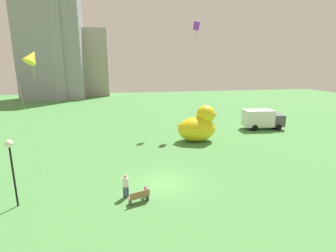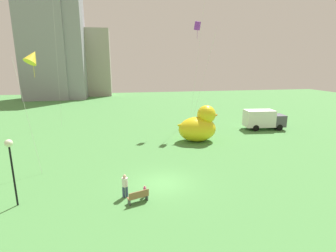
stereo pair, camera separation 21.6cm
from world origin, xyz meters
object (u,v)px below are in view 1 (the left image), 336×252
at_px(person_child, 146,191).
at_px(kite_yellow, 32,57).
at_px(giant_inflatable_duck, 198,126).
at_px(kite_purple, 197,27).
at_px(lamppost, 10,155).
at_px(box_truck, 262,119).
at_px(park_bench, 139,196).
at_px(person_adult, 126,185).

height_order(person_child, kite_yellow, kite_yellow).
bearing_deg(giant_inflatable_duck, person_child, -122.22).
bearing_deg(person_child, kite_purple, 63.61).
bearing_deg(person_child, kite_yellow, 139.74).
distance_m(lamppost, box_truck, 32.25).
distance_m(park_bench, box_truck, 26.33).
bearing_deg(kite_purple, person_adult, -119.93).
distance_m(lamppost, kite_purple, 28.03).
xyz_separation_m(box_truck, kite_purple, (-9.69, 2.30, 12.90)).
relative_size(park_bench, giant_inflatable_duck, 0.28).
distance_m(person_adult, lamppost, 7.70).
height_order(lamppost, kite_purple, kite_purple).
height_order(person_adult, kite_purple, kite_purple).
distance_m(person_adult, box_truck, 26.36).
relative_size(person_child, box_truck, 0.14).
relative_size(person_adult, kite_yellow, 0.16).
xyz_separation_m(park_bench, giant_inflatable_duck, (8.51, 13.42, 1.43)).
height_order(park_bench, box_truck, box_truck).
height_order(lamppost, kite_yellow, kite_yellow).
height_order(person_child, kite_purple, kite_purple).
xyz_separation_m(person_child, kite_yellow, (-8.56, 7.25, 9.44)).
distance_m(lamppost, kite_yellow, 9.24).
bearing_deg(lamppost, box_truck, 30.43).
relative_size(person_child, kite_yellow, 0.08).
relative_size(person_adult, lamppost, 0.37).
bearing_deg(kite_yellow, person_adult, -44.49).
bearing_deg(kite_purple, giant_inflatable_duck, -102.92).
xyz_separation_m(giant_inflatable_duck, box_truck, (11.15, 4.07, -0.46)).
bearing_deg(kite_purple, box_truck, -13.33).
distance_m(park_bench, kite_yellow, 14.75).
height_order(person_adult, lamppost, lamppost).
xyz_separation_m(person_adult, person_child, (1.39, -0.21, -0.48)).
bearing_deg(kite_purple, person_child, -116.39).
bearing_deg(box_truck, kite_purple, 166.67).
xyz_separation_m(lamppost, kite_yellow, (0.04, 6.80, 6.26)).
bearing_deg(box_truck, lamppost, -149.57).
height_order(person_adult, giant_inflatable_duck, giant_inflatable_duck).
bearing_deg(park_bench, box_truck, 41.66).
relative_size(person_adult, box_truck, 0.29).
xyz_separation_m(park_bench, kite_purple, (9.97, 19.78, 13.87)).
xyz_separation_m(giant_inflatable_duck, lamppost, (-16.59, -12.23, 1.75)).
relative_size(person_child, lamppost, 0.19).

